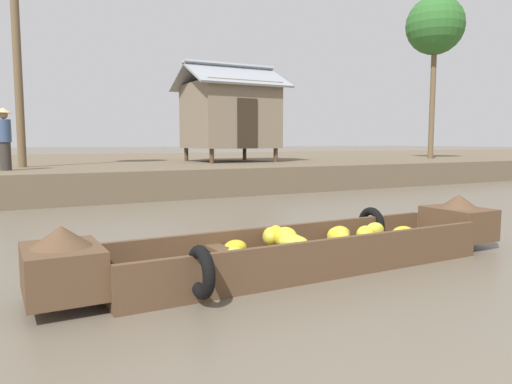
{
  "coord_description": "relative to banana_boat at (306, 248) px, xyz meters",
  "views": [
    {
      "loc": [
        -2.28,
        0.01,
        1.56
      ],
      "look_at": [
        1.04,
        6.23,
        0.83
      ],
      "focal_mm": 33.65,
      "sensor_mm": 36.0,
      "label": 1
    }
  ],
  "objects": [
    {
      "name": "ground_plane",
      "position": [
        -0.99,
        5.18,
        -0.27
      ],
      "size": [
        300.0,
        300.0,
        0.0
      ],
      "primitive_type": "plane",
      "color": "#665B4C"
    },
    {
      "name": "palm_tree_mid",
      "position": [
        14.26,
        10.93,
        6.46
      ],
      "size": [
        2.57,
        2.57,
        7.26
      ],
      "color": "brown",
      "rests_on": "riverbank_strip"
    },
    {
      "name": "vendor_person",
      "position": [
        -3.14,
        9.59,
        1.47
      ],
      "size": [
        0.44,
        0.44,
        1.66
      ],
      "color": "#332D28",
      "rests_on": "riverbank_strip"
    },
    {
      "name": "stilt_house_mid_right",
      "position": [
        4.68,
        12.27,
        2.38
      ],
      "size": [
        3.73,
        3.52,
        3.77
      ],
      "color": "#4C3826",
      "rests_on": "riverbank_strip"
    },
    {
      "name": "riverbank_strip",
      "position": [
        -0.99,
        17.45,
        0.14
      ],
      "size": [
        160.0,
        20.0,
        0.81
      ],
      "primitive_type": "cube",
      "color": "brown",
      "rests_on": "ground"
    },
    {
      "name": "banana_boat",
      "position": [
        0.0,
        0.0,
        0.0
      ],
      "size": [
        6.28,
        1.81,
        0.78
      ],
      "color": "brown",
      "rests_on": "ground"
    }
  ]
}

